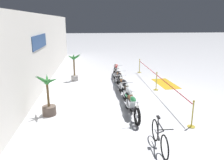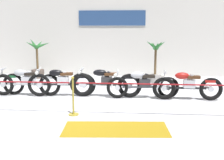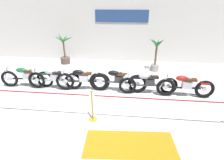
% 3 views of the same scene
% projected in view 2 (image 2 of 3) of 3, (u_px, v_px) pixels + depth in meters
% --- Properties ---
extents(ground_plane, '(120.00, 120.00, 0.00)m').
position_uv_depth(ground_plane, '(81.00, 102.00, 8.90)').
color(ground_plane, silver).
extents(back_wall, '(28.00, 0.29, 4.20)m').
position_uv_depth(back_wall, '(100.00, 32.00, 13.53)').
color(back_wall, silver).
rests_on(back_wall, ground).
extents(motorcycle_silver_1, '(2.38, 0.62, 0.95)m').
position_uv_depth(motorcycle_silver_1, '(26.00, 82.00, 9.60)').
color(motorcycle_silver_1, black).
rests_on(motorcycle_silver_1, ground).
extents(motorcycle_black_2, '(2.31, 0.62, 0.97)m').
position_uv_depth(motorcycle_black_2, '(61.00, 82.00, 9.50)').
color(motorcycle_black_2, black).
rests_on(motorcycle_black_2, ground).
extents(motorcycle_black_3, '(2.44, 0.62, 0.98)m').
position_uv_depth(motorcycle_black_3, '(105.00, 83.00, 9.41)').
color(motorcycle_black_3, black).
rests_on(motorcycle_black_3, ground).
extents(motorcycle_silver_4, '(2.40, 0.62, 0.94)m').
position_uv_depth(motorcycle_silver_4, '(143.00, 84.00, 9.25)').
color(motorcycle_silver_4, black).
rests_on(motorcycle_silver_4, ground).
extents(motorcycle_red_5, '(2.23, 0.62, 0.95)m').
position_uv_depth(motorcycle_red_5, '(187.00, 86.00, 9.03)').
color(motorcycle_red_5, black).
rests_on(motorcycle_red_5, ground).
extents(potted_palm_left_of_row, '(1.13, 0.97, 1.88)m').
position_uv_depth(potted_palm_left_of_row, '(37.00, 63.00, 13.01)').
color(potted_palm_left_of_row, brown).
rests_on(potted_palm_left_of_row, ground).
extents(potted_palm_right_of_row, '(0.86, 0.93, 1.85)m').
position_uv_depth(potted_palm_right_of_row, '(155.00, 61.00, 11.82)').
color(potted_palm_right_of_row, gray).
rests_on(potted_palm_right_of_row, ground).
extents(stanchion_far_left, '(8.93, 0.28, 1.05)m').
position_uv_depth(stanchion_far_left, '(20.00, 88.00, 7.53)').
color(stanchion_far_left, gold).
rests_on(stanchion_far_left, ground).
extents(stanchion_mid_left, '(0.28, 0.28, 1.05)m').
position_uv_depth(stanchion_mid_left, '(73.00, 102.00, 7.48)').
color(stanchion_mid_left, gold).
rests_on(stanchion_mid_left, ground).
extents(floor_banner, '(2.49, 1.22, 0.01)m').
position_uv_depth(floor_banner, '(116.00, 129.00, 6.49)').
color(floor_banner, '#B78E19').
rests_on(floor_banner, ground).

